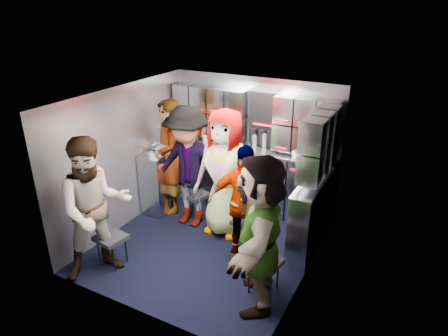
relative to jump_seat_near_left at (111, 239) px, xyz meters
The scene contains 29 objects.
floor 1.36m from the jump_seat_near_left, 47.52° to the left, with size 3.00×3.00×0.00m, color black.
wall_back 2.71m from the jump_seat_near_left, 70.26° to the left, with size 2.80×0.04×2.10m, color #90949D.
wall_left 1.29m from the jump_seat_near_left, 118.03° to the left, with size 0.04×3.00×2.10m, color #90949D.
wall_right 2.57m from the jump_seat_near_left, 22.93° to the left, with size 0.04×3.00×2.10m, color #90949D.
ceiling 2.17m from the jump_seat_near_left, 47.52° to the left, with size 2.80×3.00×0.02m, color silver.
cart_bank_back 2.43m from the jump_seat_near_left, 68.58° to the left, with size 2.68×0.38×0.99m, color #9DA2AD.
cart_bank_left 1.56m from the jump_seat_near_left, 101.28° to the left, with size 0.38×0.76×0.99m, color #9DA2AD.
counter 2.51m from the jump_seat_near_left, 68.58° to the left, with size 2.68×0.42×0.03m, color #B3B5BA.
locker_bank_back 2.72m from the jump_seat_near_left, 69.09° to the left, with size 2.68×0.28×0.82m, color #9DA2AD.
locker_bank_right 2.93m from the jump_seat_near_left, 37.98° to the left, with size 0.28×1.00×0.82m, color #9DA2AD.
right_cabinet 2.65m from the jump_seat_near_left, 36.27° to the left, with size 0.28×1.20×1.00m, color #9DA2AD.
coffee_niche 2.83m from the jump_seat_near_left, 65.86° to the left, with size 0.46×0.16×0.84m, color black, non-canonical shape.
red_latch_strip 2.30m from the jump_seat_near_left, 66.71° to the left, with size 2.60×0.02×0.03m, color #B30F13.
jump_seat_near_left is the anchor object (origin of this frame).
jump_seat_mid_left 1.56m from the jump_seat_near_left, 77.33° to the left, with size 0.44×0.43×0.42m.
jump_seat_center 1.82m from the jump_seat_near_left, 59.44° to the left, with size 0.37×0.35×0.41m.
jump_seat_mid_right 1.81m from the jump_seat_near_left, 38.29° to the left, with size 0.46×0.44×0.45m.
jump_seat_near_right 1.98m from the jump_seat_near_left, 12.37° to the left, with size 0.41×0.40×0.43m.
attendant_standing 1.66m from the jump_seat_near_left, 96.03° to the left, with size 0.67×0.44×1.83m, color black.
attendant_arc_a 0.56m from the jump_seat_near_left, 90.00° to the right, with size 0.88×0.68×1.80m, color black.
attendant_arc_b 1.49m from the jump_seat_near_left, 75.69° to the left, with size 1.19×0.69×1.85m, color black.
attendant_arc_c 1.76m from the jump_seat_near_left, 56.29° to the left, with size 0.91×0.59×1.87m, color black.
attendant_arc_d 1.76m from the jump_seat_near_left, 33.53° to the left, with size 0.93×0.39×1.59m, color black.
attendant_arc_e 2.02m from the jump_seat_near_left, ahead, with size 1.67×0.53×1.80m, color black.
bottle_left 2.34m from the jump_seat_near_left, 91.45° to the left, with size 0.06×0.06×0.25m, color white.
bottle_mid 2.54m from the jump_seat_near_left, 65.56° to the left, with size 0.07×0.07×0.22m, color white.
bottle_right 2.62m from the jump_seat_near_left, 62.21° to the left, with size 0.06×0.06×0.26m, color white.
cup_left 2.31m from the jump_seat_near_left, 86.66° to the left, with size 0.07×0.07×0.10m, color beige.
cup_right 2.85m from the jump_seat_near_left, 52.80° to the left, with size 0.09×0.09×0.10m, color beige.
Camera 1 is at (2.40, -4.11, 3.23)m, focal length 32.00 mm.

